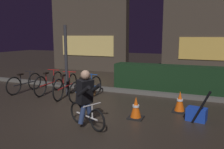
# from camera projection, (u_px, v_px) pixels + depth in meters

# --- Properties ---
(ground_plane) EXTENTS (40.00, 40.00, 0.00)m
(ground_plane) POSITION_uv_depth(u_px,v_px,m) (96.00, 111.00, 6.08)
(ground_plane) COLOR #2D261E
(sidewalk_curb) EXTENTS (12.00, 0.24, 0.12)m
(sidewalk_curb) POSITION_uv_depth(u_px,v_px,m) (124.00, 91.00, 8.07)
(sidewalk_curb) COLOR #56544F
(sidewalk_curb) RESTS_ON ground
(hedge_row) EXTENTS (4.80, 0.70, 0.92)m
(hedge_row) POSITION_uv_depth(u_px,v_px,m) (181.00, 79.00, 8.15)
(hedge_row) COLOR black
(hedge_row) RESTS_ON ground
(storefront_left) EXTENTS (4.53, 0.54, 4.23)m
(storefront_left) POSITION_uv_depth(u_px,v_px,m) (89.00, 33.00, 13.00)
(storefront_left) COLOR #42382D
(storefront_left) RESTS_ON ground
(storefront_right) EXTENTS (5.71, 0.54, 3.82)m
(storefront_right) POSITION_uv_depth(u_px,v_px,m) (223.00, 37.00, 11.10)
(storefront_right) COLOR #42382D
(storefront_right) RESTS_ON ground
(street_post) EXTENTS (0.10, 0.10, 2.30)m
(street_post) POSITION_uv_depth(u_px,v_px,m) (66.00, 61.00, 7.61)
(street_post) COLOR #2D2D33
(street_post) RESTS_ON ground
(parked_bike_leftmost) EXTENTS (0.46, 1.54, 0.71)m
(parked_bike_leftmost) POSITION_uv_depth(u_px,v_px,m) (25.00, 83.00, 8.09)
(parked_bike_leftmost) COLOR black
(parked_bike_leftmost) RESTS_ON ground
(parked_bike_left_mid) EXTENTS (0.46, 1.70, 0.78)m
(parked_bike_left_mid) POSITION_uv_depth(u_px,v_px,m) (49.00, 83.00, 7.94)
(parked_bike_left_mid) COLOR black
(parked_bike_left_mid) RESTS_ON ground
(parked_bike_center_left) EXTENTS (0.46, 1.71, 0.79)m
(parked_bike_center_left) POSITION_uv_depth(u_px,v_px,m) (66.00, 86.00, 7.46)
(parked_bike_center_left) COLOR black
(parked_bike_center_left) RESTS_ON ground
(parked_bike_center_right) EXTENTS (0.46, 1.65, 0.77)m
(parked_bike_center_right) POSITION_uv_depth(u_px,v_px,m) (86.00, 88.00, 7.15)
(parked_bike_center_right) COLOR black
(parked_bike_center_right) RESTS_ON ground
(traffic_cone_near) EXTENTS (0.36, 0.36, 0.53)m
(traffic_cone_near) POSITION_uv_depth(u_px,v_px,m) (136.00, 108.00, 5.53)
(traffic_cone_near) COLOR black
(traffic_cone_near) RESTS_ON ground
(traffic_cone_far) EXTENTS (0.36, 0.36, 0.55)m
(traffic_cone_far) POSITION_uv_depth(u_px,v_px,m) (180.00, 102.00, 6.00)
(traffic_cone_far) COLOR black
(traffic_cone_far) RESTS_ON ground
(blue_crate) EXTENTS (0.49, 0.39, 0.30)m
(blue_crate) POSITION_uv_depth(u_px,v_px,m) (196.00, 114.00, 5.41)
(blue_crate) COLOR #193DB7
(blue_crate) RESTS_ON ground
(cyclist) EXTENTS (1.11, 0.65, 1.25)m
(cyclist) POSITION_uv_depth(u_px,v_px,m) (87.00, 98.00, 4.98)
(cyclist) COLOR black
(cyclist) RESTS_ON ground
(closed_umbrella) EXTENTS (0.39, 0.15, 0.80)m
(closed_umbrella) POSITION_uv_depth(u_px,v_px,m) (201.00, 108.00, 5.10)
(closed_umbrella) COLOR black
(closed_umbrella) RESTS_ON ground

